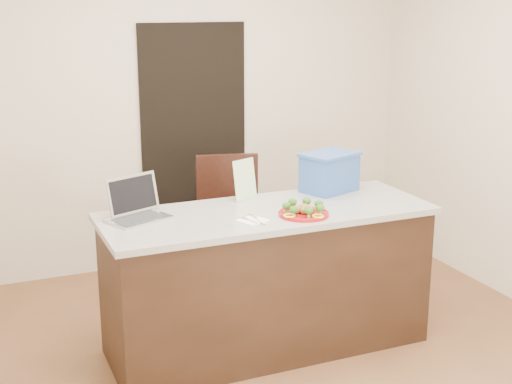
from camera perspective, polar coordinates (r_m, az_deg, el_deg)
name	(u,v)px	position (r m, az deg, el deg)	size (l,w,h in m)	color
ground	(283,363)	(4.54, 2.19, -13.51)	(4.00, 4.00, 0.00)	brown
room_shell	(286,102)	(4.02, 2.42, 7.17)	(4.00, 4.00, 4.00)	white
doorway	(194,145)	(5.98, -4.95, 3.76)	(0.90, 0.02, 2.00)	black
island	(267,279)	(4.55, 0.90, -7.00)	(2.06, 0.76, 0.92)	black
plate	(304,213)	(4.30, 3.84, -1.72)	(0.30, 0.30, 0.02)	maroon
meatballs	(304,209)	(4.30, 3.88, -1.34)	(0.12, 0.12, 0.05)	olive
broccoli	(304,206)	(4.29, 3.85, -1.11)	(0.25, 0.26, 0.05)	#1F4713
pepper_rings	(304,212)	(4.30, 3.84, -1.59)	(0.30, 0.30, 0.01)	#F3FF1A
napkin	(252,220)	(4.19, -0.29, -2.28)	(0.15, 0.15, 0.01)	white
fork	(249,219)	(4.19, -0.58, -2.21)	(0.04, 0.15, 0.00)	#BABABF
knife	(258,220)	(4.18, 0.20, -2.22)	(0.03, 0.22, 0.01)	silver
yogurt_bottle	(320,206)	(4.40, 5.18, -1.14)	(0.03, 0.03, 0.06)	beige
laptop	(136,207)	(4.29, -9.58, -1.18)	(0.41, 0.39, 0.24)	#B9B9BE
leaflet	(245,179)	(4.61, -0.90, 1.01)	(0.18, 0.00, 0.26)	white
blue_box	(329,172)	(4.82, 5.90, 1.62)	(0.44, 0.37, 0.27)	#2A519B
chair	(233,217)	(5.36, -1.86, -1.98)	(0.56, 0.57, 1.05)	black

